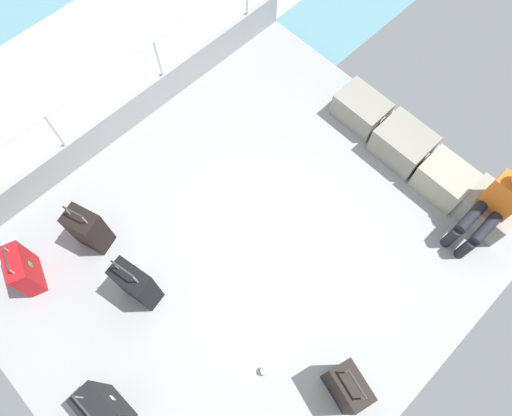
% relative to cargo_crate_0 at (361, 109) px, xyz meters
% --- Properties ---
extents(ground_plane, '(4.40, 5.20, 0.06)m').
position_rel_cargo_crate_0_xyz_m(ground_plane, '(0.30, -2.19, -0.21)').
color(ground_plane, '#939699').
extents(gunwale_port, '(0.06, 5.20, 0.45)m').
position_rel_cargo_crate_0_xyz_m(gunwale_port, '(-1.87, -2.19, 0.05)').
color(gunwale_port, '#939699').
rests_on(gunwale_port, ground_plane).
extents(railing_port, '(0.04, 4.20, 1.02)m').
position_rel_cargo_crate_0_xyz_m(railing_port, '(-1.87, -2.19, 0.60)').
color(railing_port, silver).
rests_on(railing_port, ground_plane).
extents(sea_wake, '(12.00, 12.00, 0.01)m').
position_rel_cargo_crate_0_xyz_m(sea_wake, '(-3.30, -2.19, -0.52)').
color(sea_wake, '#598C9E').
rests_on(sea_wake, ground_plane).
extents(cargo_crate_0, '(0.64, 0.43, 0.36)m').
position_rel_cargo_crate_0_xyz_m(cargo_crate_0, '(0.00, 0.00, 0.00)').
color(cargo_crate_0, gray).
rests_on(cargo_crate_0, ground_plane).
extents(cargo_crate_1, '(0.64, 0.49, 0.40)m').
position_rel_cargo_crate_0_xyz_m(cargo_crate_1, '(0.66, -0.04, 0.02)').
color(cargo_crate_1, gray).
rests_on(cargo_crate_1, ground_plane).
extents(cargo_crate_2, '(0.60, 0.44, 0.40)m').
position_rel_cargo_crate_0_xyz_m(cargo_crate_2, '(1.29, -0.08, 0.02)').
color(cargo_crate_2, '#9E9989').
rests_on(cargo_crate_2, ground_plane).
extents(cargo_crate_3, '(0.60, 0.47, 0.37)m').
position_rel_cargo_crate_0_xyz_m(cargo_crate_3, '(1.84, -0.02, 0.01)').
color(cargo_crate_3, gray).
rests_on(cargo_crate_3, ground_plane).
extents(passenger_seated, '(0.34, 0.66, 1.07)m').
position_rel_cargo_crate_0_xyz_m(passenger_seated, '(1.84, -0.20, 0.38)').
color(passenger_seated, orange).
rests_on(passenger_seated, ground_plane).
extents(suitcase_0, '(0.42, 0.29, 0.90)m').
position_rel_cargo_crate_0_xyz_m(suitcase_0, '(-0.13, -3.30, 0.16)').
color(suitcase_0, black).
rests_on(suitcase_0, ground_plane).
extents(suitcase_1, '(0.44, 0.32, 0.83)m').
position_rel_cargo_crate_0_xyz_m(suitcase_1, '(1.95, -2.52, 0.15)').
color(suitcase_1, black).
rests_on(suitcase_1, ground_plane).
extents(suitcase_2, '(0.44, 0.30, 0.66)m').
position_rel_cargo_crate_0_xyz_m(suitcase_2, '(-1.07, -4.02, 0.09)').
color(suitcase_2, red).
rests_on(suitcase_2, ground_plane).
extents(suitcase_3, '(0.40, 0.34, 0.78)m').
position_rel_cargo_crate_0_xyz_m(suitcase_3, '(-0.95, -3.29, 0.13)').
color(suitcase_3, black).
rests_on(suitcase_3, ground_plane).
extents(suitcase_4, '(0.40, 0.25, 0.95)m').
position_rel_cargo_crate_0_xyz_m(suitcase_4, '(0.57, -4.20, 0.18)').
color(suitcase_4, black).
rests_on(suitcase_4, ground_plane).
extents(paper_cup, '(0.08, 0.08, 0.10)m').
position_rel_cargo_crate_0_xyz_m(paper_cup, '(1.32, -2.94, -0.13)').
color(paper_cup, white).
rests_on(paper_cup, ground_plane).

